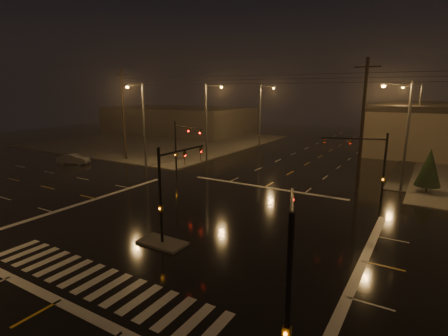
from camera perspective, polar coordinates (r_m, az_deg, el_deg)
The scene contains 20 objects.
ground at distance 25.16m, azimuth -3.99°, elevation -8.96°, with size 140.00×140.00×0.00m, color black.
sidewalk_nw at distance 66.26m, azimuth -10.40°, elevation 4.41°, with size 36.00×36.00×0.12m, color #4A4842.
median_island at distance 22.25m, azimuth -10.04°, elevation -11.91°, with size 3.00×1.60×0.15m, color #4A4842.
crosswalk at distance 19.24m, azimuth -20.26°, elevation -16.89°, with size 15.00×2.60×0.01m, color beige.
stop_bar_near at distance 18.27m, azimuth -25.41°, elevation -19.05°, with size 16.00×0.50×0.01m, color beige.
stop_bar_far at distance 34.27m, azimuth 6.63°, elevation -3.12°, with size 16.00×0.50×0.01m, color beige.
commercial_block at distance 78.30m, azimuth -7.42°, elevation 7.75°, with size 30.00×18.00×5.60m, color #3C3835.
signal_mast_median at distance 21.68m, azimuth -8.80°, elevation -2.19°, with size 0.25×4.59×6.00m.
signal_mast_ne at distance 30.01m, azimuth 22.82°, elevation 1.15°, with size 4.84×1.86×6.00m.
signal_mast_nw at distance 37.61m, azimuth -7.09°, elevation 4.17°, with size 4.84×1.86×6.00m.
signal_mast_se at distance 11.35m, azimuth 10.58°, elevation -16.71°, with size 1.55×3.87×6.00m.
streetlight_1 at distance 44.71m, azimuth -2.61°, elevation 8.17°, with size 2.77×0.32×10.00m.
streetlight_2 at distance 58.67m, azimuth 6.19°, elevation 9.15°, with size 2.77×0.32×10.00m.
streetlight_3 at distance 35.35m, azimuth 27.26°, elevation 5.63°, with size 2.77×0.32×10.00m.
streetlight_4 at distance 55.26m, azimuth 28.85°, elevation 7.48°, with size 2.77×0.32×10.00m.
streetlight_5 at distance 42.44m, azimuth -13.27°, elevation 7.61°, with size 0.32×2.77×10.00m.
utility_pole_0 at distance 48.66m, azimuth -16.09°, elevation 8.44°, with size 2.20×0.32×12.00m.
utility_pole_1 at distance 33.70m, azimuth 21.64°, elevation 6.43°, with size 2.20×0.32×12.00m.
conifer_0 at distance 36.55m, azimuth 30.49°, elevation 0.07°, with size 2.19×2.19×4.13m.
car_crossing at distance 48.63m, azimuth -23.38°, elevation 1.38°, with size 1.40×4.01×1.32m, color slate.
Camera 1 is at (13.54, -19.10, 9.22)m, focal length 28.00 mm.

